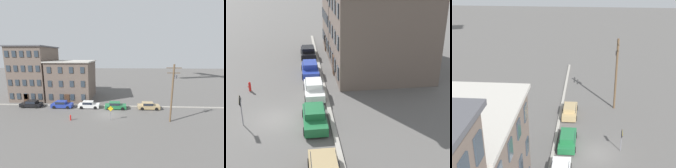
% 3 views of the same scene
% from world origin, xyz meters
% --- Properties ---
extents(ground_plane, '(200.00, 200.00, 0.00)m').
position_xyz_m(ground_plane, '(0.00, 0.00, 0.00)').
color(ground_plane, '#565451').
extents(kerb_strip, '(56.00, 0.36, 0.16)m').
position_xyz_m(kerb_strip, '(0.00, 4.50, 0.08)').
color(kerb_strip, '#9E998E').
rests_on(kerb_strip, ground_plane).
extents(apartment_corner, '(9.00, 10.66, 13.22)m').
position_xyz_m(apartment_corner, '(-19.60, 11.07, 6.63)').
color(apartment_corner, '#66564C').
rests_on(apartment_corner, ground_plane).
extents(apartment_midblock, '(10.61, 10.80, 9.63)m').
position_xyz_m(apartment_midblock, '(-9.88, 11.14, 4.83)').
color(apartment_midblock, '#66564C').
rests_on(apartment_midblock, ground_plane).
extents(car_black, '(4.40, 1.92, 1.43)m').
position_xyz_m(car_black, '(-16.80, 3.38, 0.75)').
color(car_black, black).
rests_on(car_black, ground_plane).
extents(car_blue, '(4.40, 1.92, 1.43)m').
position_xyz_m(car_blue, '(-10.13, 3.31, 0.75)').
color(car_blue, '#233899').
rests_on(car_blue, ground_plane).
extents(car_white, '(4.40, 1.92, 1.43)m').
position_xyz_m(car_white, '(-4.36, 3.40, 0.75)').
color(car_white, silver).
rests_on(car_white, ground_plane).
extents(car_green, '(4.40, 1.92, 1.43)m').
position_xyz_m(car_green, '(1.33, 3.09, 0.75)').
color(car_green, '#1E6638').
rests_on(car_green, ground_plane).
extents(car_tan, '(4.40, 1.92, 1.43)m').
position_xyz_m(car_tan, '(8.18, 3.25, 0.75)').
color(car_tan, tan).
rests_on(car_tan, ground_plane).
extents(caution_sign, '(1.06, 0.08, 2.64)m').
position_xyz_m(caution_sign, '(0.66, -2.62, 1.78)').
color(caution_sign, slate).
rests_on(caution_sign, ground_plane).
extents(utility_pole, '(2.40, 0.44, 9.67)m').
position_xyz_m(utility_pole, '(10.78, -2.62, 5.42)').
color(utility_pole, brown).
rests_on(utility_pole, ground_plane).
extents(fire_hydrant, '(0.24, 0.34, 0.96)m').
position_xyz_m(fire_hydrant, '(-6.25, -2.90, 0.48)').
color(fire_hydrant, red).
rests_on(fire_hydrant, ground_plane).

